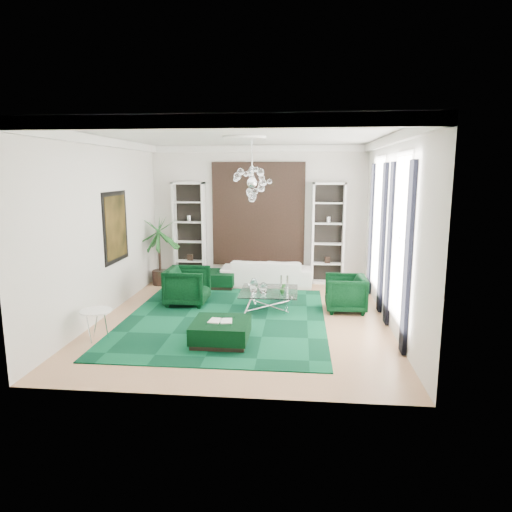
# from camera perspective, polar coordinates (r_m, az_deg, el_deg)

# --- Properties ---
(floor) EXTENTS (6.00, 7.00, 0.02)m
(floor) POSITION_cam_1_polar(r_m,az_deg,el_deg) (9.86, -1.55, -7.77)
(floor) COLOR tan
(floor) RESTS_ON ground
(ceiling) EXTENTS (6.00, 7.00, 0.02)m
(ceiling) POSITION_cam_1_polar(r_m,az_deg,el_deg) (9.39, -1.67, 14.95)
(ceiling) COLOR white
(ceiling) RESTS_ON ground
(wall_back) EXTENTS (6.00, 0.02, 3.80)m
(wall_back) POSITION_cam_1_polar(r_m,az_deg,el_deg) (12.91, 0.31, 5.25)
(wall_back) COLOR silver
(wall_back) RESTS_ON ground
(wall_front) EXTENTS (6.00, 0.02, 3.80)m
(wall_front) POSITION_cam_1_polar(r_m,az_deg,el_deg) (6.01, -5.72, -0.87)
(wall_front) COLOR silver
(wall_front) RESTS_ON ground
(wall_left) EXTENTS (0.02, 7.00, 3.80)m
(wall_left) POSITION_cam_1_polar(r_m,az_deg,el_deg) (10.25, -18.58, 3.34)
(wall_left) COLOR silver
(wall_left) RESTS_ON ground
(wall_right) EXTENTS (0.02, 7.00, 3.80)m
(wall_right) POSITION_cam_1_polar(r_m,az_deg,el_deg) (9.55, 16.64, 2.96)
(wall_right) COLOR silver
(wall_right) RESTS_ON ground
(crown_molding) EXTENTS (6.00, 7.00, 0.18)m
(crown_molding) POSITION_cam_1_polar(r_m,az_deg,el_deg) (9.38, -1.67, 14.28)
(crown_molding) COLOR white
(crown_molding) RESTS_ON ceiling
(ceiling_medallion) EXTENTS (0.90, 0.90, 0.05)m
(ceiling_medallion) POSITION_cam_1_polar(r_m,az_deg,el_deg) (9.69, -1.44, 14.58)
(ceiling_medallion) COLOR white
(ceiling_medallion) RESTS_ON ceiling
(tapestry) EXTENTS (2.50, 0.06, 2.80)m
(tapestry) POSITION_cam_1_polar(r_m,az_deg,el_deg) (12.86, 0.29, 5.23)
(tapestry) COLOR black
(tapestry) RESTS_ON wall_back
(shelving_left) EXTENTS (0.90, 0.38, 2.80)m
(shelving_left) POSITION_cam_1_polar(r_m,az_deg,el_deg) (13.09, -8.32, 3.00)
(shelving_left) COLOR white
(shelving_left) RESTS_ON floor
(shelving_right) EXTENTS (0.90, 0.38, 2.80)m
(shelving_right) POSITION_cam_1_polar(r_m,az_deg,el_deg) (12.74, 9.01, 2.78)
(shelving_right) COLOR white
(shelving_right) RESTS_ON floor
(painting) EXTENTS (0.04, 1.30, 1.60)m
(painting) POSITION_cam_1_polar(r_m,az_deg,el_deg) (10.79, -17.09, 3.48)
(painting) COLOR black
(painting) RESTS_ON wall_left
(window_near) EXTENTS (0.03, 1.10, 2.90)m
(window_near) POSITION_cam_1_polar(r_m,az_deg,el_deg) (8.67, 17.64, 2.18)
(window_near) COLOR white
(window_near) RESTS_ON wall_right
(curtain_near_a) EXTENTS (0.07, 0.30, 3.25)m
(curtain_near_a) POSITION_cam_1_polar(r_m,az_deg,el_deg) (7.95, 18.45, -0.41)
(curtain_near_a) COLOR black
(curtain_near_a) RESTS_ON floor
(curtain_near_b) EXTENTS (0.07, 0.30, 3.25)m
(curtain_near_b) POSITION_cam_1_polar(r_m,az_deg,el_deg) (9.46, 16.38, 1.37)
(curtain_near_b) COLOR black
(curtain_near_b) RESTS_ON floor
(window_far) EXTENTS (0.03, 1.10, 2.90)m
(window_far) POSITION_cam_1_polar(r_m,az_deg,el_deg) (11.01, 15.06, 3.98)
(window_far) COLOR white
(window_far) RESTS_ON wall_right
(curtain_far_a) EXTENTS (0.07, 0.30, 3.25)m
(curtain_far_a) POSITION_cam_1_polar(r_m,az_deg,el_deg) (10.27, 15.51, 2.11)
(curtain_far_a) COLOR black
(curtain_far_a) RESTS_ON floor
(curtain_far_b) EXTENTS (0.07, 0.30, 3.25)m
(curtain_far_b) POSITION_cam_1_polar(r_m,az_deg,el_deg) (11.80, 14.22, 3.21)
(curtain_far_b) COLOR black
(curtain_far_b) RESTS_ON floor
(rug) EXTENTS (4.20, 5.00, 0.02)m
(rug) POSITION_cam_1_polar(r_m,az_deg,el_deg) (9.79, -3.88, -7.80)
(rug) COLOR #03301B
(rug) RESTS_ON floor
(sofa) EXTENTS (2.45, 0.96, 0.72)m
(sofa) POSITION_cam_1_polar(r_m,az_deg,el_deg) (12.53, 1.36, -2.06)
(sofa) COLOR white
(sofa) RESTS_ON floor
(armchair_left) EXTENTS (0.97, 0.94, 0.88)m
(armchair_left) POSITION_cam_1_polar(r_m,az_deg,el_deg) (10.83, -8.55, -3.73)
(armchair_left) COLOR black
(armchair_left) RESTS_ON floor
(armchair_right) EXTENTS (0.89, 0.87, 0.81)m
(armchair_right) POSITION_cam_1_polar(r_m,az_deg,el_deg) (10.41, 11.11, -4.60)
(armchair_right) COLOR black
(armchair_right) RESTS_ON floor
(coffee_table) EXTENTS (1.28, 1.28, 0.44)m
(coffee_table) POSITION_cam_1_polar(r_m,az_deg,el_deg) (10.36, 1.63, -5.54)
(coffee_table) COLOR white
(coffee_table) RESTS_ON floor
(ottoman_side) EXTENTS (0.95, 0.95, 0.42)m
(ottoman_side) POSITION_cam_1_polar(r_m,az_deg,el_deg) (12.41, -4.81, -2.91)
(ottoman_side) COLOR black
(ottoman_side) RESTS_ON floor
(ottoman_front) EXTENTS (1.02, 1.02, 0.41)m
(ottoman_front) POSITION_cam_1_polar(r_m,az_deg,el_deg) (8.45, -4.41, -9.44)
(ottoman_front) COLOR black
(ottoman_front) RESTS_ON floor
(book) EXTENTS (0.43, 0.29, 0.03)m
(book) POSITION_cam_1_polar(r_m,az_deg,el_deg) (8.38, -4.43, -8.04)
(book) COLOR white
(book) RESTS_ON ottoman_front
(side_table) EXTENTS (0.58, 0.58, 0.56)m
(side_table) POSITION_cam_1_polar(r_m,az_deg,el_deg) (9.03, -19.28, -8.19)
(side_table) COLOR white
(side_table) RESTS_ON floor
(palm) EXTENTS (1.51, 1.51, 2.42)m
(palm) POSITION_cam_1_polar(r_m,az_deg,el_deg) (12.71, -12.03, 1.79)
(palm) COLOR #1D5821
(palm) RESTS_ON floor
(chandelier) EXTENTS (0.87, 0.87, 0.78)m
(chandelier) POSITION_cam_1_polar(r_m,az_deg,el_deg) (9.71, -0.50, 9.14)
(chandelier) COLOR white
(chandelier) RESTS_ON ceiling
(table_plant) EXTENTS (0.14, 0.11, 0.25)m
(table_plant) POSITION_cam_1_polar(r_m,az_deg,el_deg) (10.00, 3.37, -4.11)
(table_plant) COLOR #1D5821
(table_plant) RESTS_ON coffee_table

